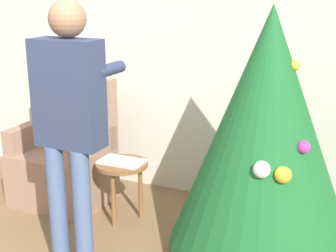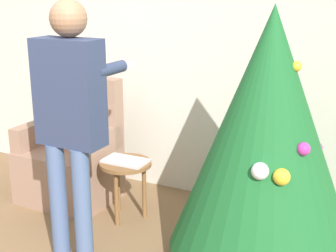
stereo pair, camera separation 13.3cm
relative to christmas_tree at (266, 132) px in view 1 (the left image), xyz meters
name	(u,v)px [view 1 (the left image)]	position (x,y,z in m)	size (l,w,h in m)	color
wall_back	(154,46)	(-1.23, 0.84, 0.42)	(8.00, 0.06, 2.70)	beige
christmas_tree	(266,132)	(0.00, 0.00, 0.00)	(1.29, 1.29, 1.77)	brown
armchair	(65,160)	(-1.82, 0.22, -0.55)	(0.79, 0.64, 1.10)	#93705B
person_standing	(69,113)	(-1.13, -0.61, 0.16)	(0.46, 0.57, 1.79)	#475B84
side_stool	(122,172)	(-1.17, 0.09, -0.51)	(0.43, 0.43, 0.50)	brown
laptop	(122,161)	(-1.17, 0.09, -0.43)	(0.36, 0.21, 0.02)	silver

